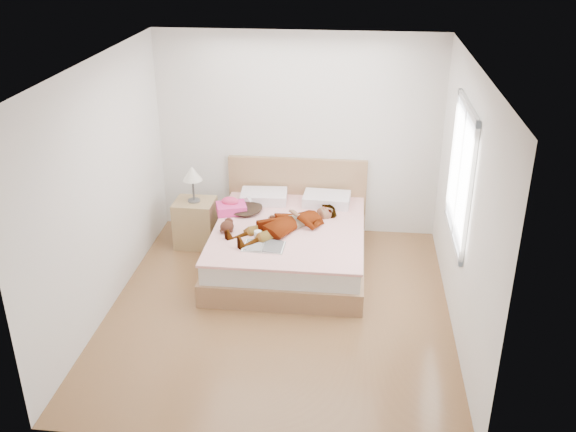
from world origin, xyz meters
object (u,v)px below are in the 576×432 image
object	(u,v)px
phone	(250,199)
magazine	(264,246)
woman	(287,220)
towel	(231,207)
coffee_mug	(258,235)
plush_toy	(227,226)
nightstand	(195,219)
bed	(290,242)

from	to	relation	value
phone	magazine	world-z (taller)	phone
woman	towel	bearing A→B (deg)	-158.24
towel	coffee_mug	world-z (taller)	towel
plush_toy	nightstand	distance (m)	0.84
woman	magazine	world-z (taller)	woman
magazine	nightstand	bearing A→B (deg)	136.83
towel	plush_toy	size ratio (longest dim) A/B	1.73
coffee_mug	magazine	bearing A→B (deg)	-64.77
bed	nightstand	world-z (taller)	nightstand
phone	nightstand	bearing A→B (deg)	134.54
phone	nightstand	xyz separation A→B (m)	(-0.71, 0.05, -0.33)
towel	bed	bearing A→B (deg)	-18.57
bed	coffee_mug	size ratio (longest dim) A/B	16.49
bed	towel	xyz separation A→B (m)	(-0.75, 0.25, 0.31)
woman	coffee_mug	bearing A→B (deg)	-84.51
phone	nightstand	size ratio (longest dim) A/B	0.09
magazine	nightstand	xyz separation A→B (m)	(-1.01, 0.95, -0.17)
magazine	coffee_mug	distance (m)	0.21
bed	nightstand	distance (m)	1.28
phone	coffee_mug	size ratio (longest dim) A/B	0.72
towel	nightstand	world-z (taller)	nightstand
magazine	plush_toy	distance (m)	0.59
magazine	phone	bearing A→B (deg)	108.60
phone	plush_toy	world-z (taller)	phone
bed	coffee_mug	bearing A→B (deg)	-126.50
bed	coffee_mug	world-z (taller)	bed
bed	magazine	world-z (taller)	bed
woman	nightstand	bearing A→B (deg)	-151.85
towel	magazine	bearing A→B (deg)	-58.55
towel	coffee_mug	distance (m)	0.81
phone	magazine	bearing A→B (deg)	-112.82
woman	towel	xyz separation A→B (m)	(-0.73, 0.37, -0.03)
bed	towel	distance (m)	0.85
woman	bed	bearing A→B (deg)	126.33
woman	magazine	xyz separation A→B (m)	(-0.20, -0.50, -0.09)
phone	nightstand	world-z (taller)	nightstand
towel	coffee_mug	xyz separation A→B (m)	(0.44, -0.67, -0.03)
bed	magazine	distance (m)	0.70
phone	plush_toy	distance (m)	0.59
towel	plush_toy	xyz separation A→B (m)	(0.06, -0.53, -0.00)
phone	towel	xyz separation A→B (m)	(-0.23, -0.03, -0.10)
bed	magazine	size ratio (longest dim) A/B	4.46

